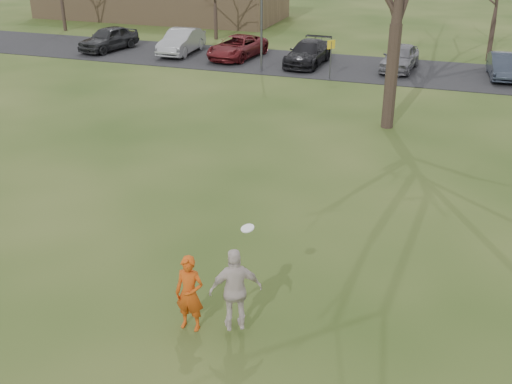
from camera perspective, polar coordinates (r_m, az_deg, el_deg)
ground at (r=13.66m, az=-5.56°, el=-12.44°), size 120.00×120.00×0.00m
parking_strip at (r=36.10m, az=11.04°, el=11.09°), size 62.00×6.50×0.04m
player_defender at (r=13.19m, az=-6.17°, el=-9.33°), size 0.64×0.42×1.74m
car_0 at (r=41.47m, az=-13.50°, el=13.67°), size 2.59×4.60×1.48m
car_1 at (r=39.64m, az=-6.93°, el=13.68°), size 1.78×4.60×1.49m
car_2 at (r=38.14m, az=-1.74°, el=13.28°), size 2.83×5.00×1.32m
car_3 at (r=36.51m, az=4.83°, el=12.71°), size 2.11×4.72×1.35m
car_4 at (r=36.01m, az=13.20°, el=12.06°), size 1.99×4.27×1.42m
car_5 at (r=35.87m, az=21.93°, el=10.78°), size 1.69×3.97×1.27m
catching_play at (r=12.80m, az=-1.89°, el=-9.05°), size 1.19×0.93×2.44m
sign_yellow at (r=33.24m, az=6.95°, el=12.74°), size 0.35×0.35×2.08m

